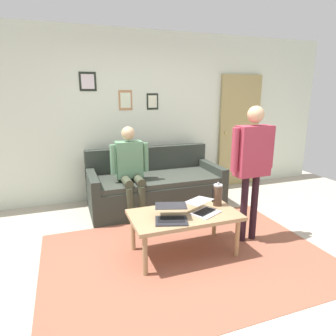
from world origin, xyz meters
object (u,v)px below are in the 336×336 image
Objects in this scene: person_standing at (253,157)px; couch at (155,187)px; laptop_left at (171,215)px; laptop_center at (203,209)px; coffee_table at (184,218)px; person_seated at (130,166)px; french_press at (218,195)px; interior_door at (239,132)px.

couch is at bearing -63.49° from person_standing.
couch reaches higher than laptop_left.
laptop_left reaches higher than laptop_center.
person_seated reaches higher than coffee_table.
french_press is at bearing -151.51° from laptop_center.
laptop_center is at bearing 166.56° from coffee_table.
laptop_center is at bearing 111.23° from person_seated.
laptop_center is 1.41m from person_seated.
laptop_left is 1.03× the size of laptop_center.
interior_door is at bearing -128.03° from french_press.
laptop_left is 1.38m from person_seated.
person_standing reaches higher than person_seated.
person_seated is (0.11, -1.36, 0.21)m from laptop_left.
laptop_left is at bearing 7.51° from person_standing.
person_standing reaches higher than french_press.
laptop_left is 0.33× the size of person_seated.
interior_door is 2.77m from laptop_center.
couch is at bearing -87.08° from laptop_center.
person_standing reaches higher than coffee_table.
laptop_left is 1.16m from person_standing.
coffee_table is 0.73× the size of person_standing.
person_standing is at bearing -178.06° from coffee_table.
laptop_center is 0.29m from french_press.
french_press is at bearing -8.26° from person_standing.
coffee_table is 2.73× the size of laptop_left.
interior_door is 2.88m from coffee_table.
laptop_left is at bearing 78.76° from couch.
interior_door reaches higher than couch.
coffee_table is at bearing -150.56° from laptop_left.
interior_door is 1.02× the size of couch.
coffee_table is 1.32m from person_seated.
person_seated is (0.43, 0.23, 0.43)m from couch.
person_standing reaches higher than couch.
coffee_table is 0.91× the size of person_seated.
french_press is (-0.64, -0.19, 0.08)m from laptop_left.
laptop_center is at bearing -171.31° from laptop_left.
person_seated is at bearing -68.77° from laptop_center.
laptop_center is at bearing 49.61° from interior_door.
interior_door is 1.76× the size of coffee_table.
couch reaches higher than coffee_table.
french_press reaches higher than coffee_table.
laptop_center is (-0.39, -0.06, -0.00)m from laptop_left.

